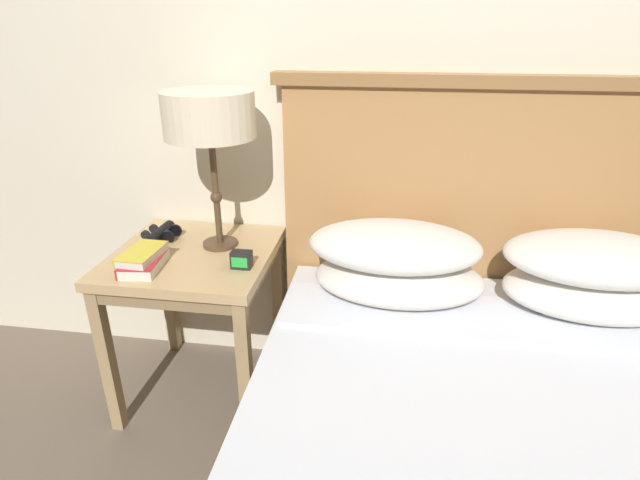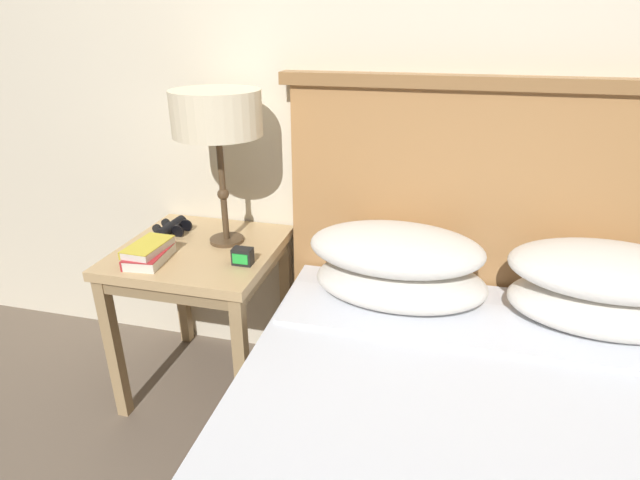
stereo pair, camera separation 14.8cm
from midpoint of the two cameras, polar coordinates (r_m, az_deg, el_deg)
The scene contains 7 objects.
wall_back at distance 1.90m, azimuth 5.60°, elevation 20.12°, with size 8.00×0.06×2.60m.
nightstand at distance 1.96m, azimuth -16.20°, elevation -3.57°, with size 0.58×0.58×0.63m.
table_lamp at distance 1.81m, azimuth -14.91°, elevation 13.27°, with size 0.32×0.32×0.57m.
book_on_nightstand at distance 1.84m, azimuth -21.76°, elevation -2.55°, with size 0.14×0.20×0.04m.
book_stacked_on_top at distance 1.83m, azimuth -21.94°, elevation -1.55°, with size 0.12×0.19×0.03m.
binoculars_pair at distance 2.07m, azimuth -19.66°, elevation 0.76°, with size 0.14×0.16×0.05m.
alarm_clock at distance 1.75m, azimuth -11.39°, elevation -2.27°, with size 0.07×0.05×0.06m.
Camera 1 is at (0.04, -0.87, 1.42)m, focal length 28.00 mm.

